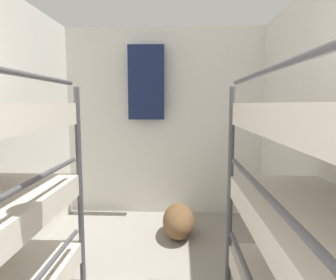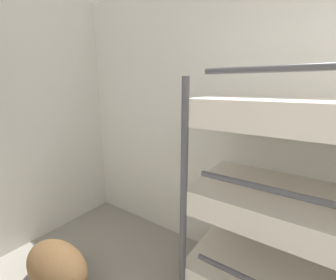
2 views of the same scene
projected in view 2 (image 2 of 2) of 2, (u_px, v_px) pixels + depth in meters
The scene contains 2 objects.
wall_right at pixel (282, 131), 1.63m from camera, with size 0.06×4.12×2.40m.
duffel_bag at pixel (57, 266), 1.72m from camera, with size 0.34×0.61×0.34m.
Camera 2 is at (-0.50, 1.76, 1.52)m, focal length 24.00 mm.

